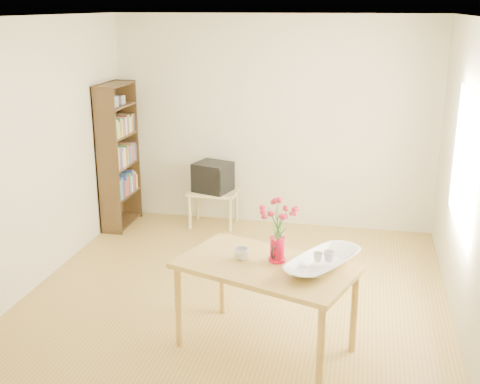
% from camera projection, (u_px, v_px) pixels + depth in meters
% --- Properties ---
extents(room, '(4.50, 4.50, 4.50)m').
position_uv_depth(room, '(236.00, 169.00, 5.31)').
color(room, '#A28039').
rests_on(room, ground).
extents(table, '(1.55, 1.18, 0.75)m').
position_uv_depth(table, '(266.00, 274.00, 4.73)').
color(table, '#B78E3E').
rests_on(table, ground).
extents(tv_stand, '(0.60, 0.45, 0.46)m').
position_uv_depth(tv_stand, '(213.00, 196.00, 7.57)').
color(tv_stand, tan).
rests_on(tv_stand, ground).
extents(bookshelf, '(0.28, 0.70, 1.80)m').
position_uv_depth(bookshelf, '(119.00, 161.00, 7.45)').
color(bookshelf, black).
rests_on(bookshelf, ground).
extents(pitcher, '(0.14, 0.21, 0.21)m').
position_uv_depth(pitcher, '(277.00, 250.00, 4.74)').
color(pitcher, red).
rests_on(pitcher, table).
extents(flowers, '(0.23, 0.23, 0.33)m').
position_uv_depth(flowers, '(278.00, 219.00, 4.66)').
color(flowers, '#C42E44').
rests_on(flowers, pitcher).
extents(mug, '(0.12, 0.12, 0.09)m').
position_uv_depth(mug, '(242.00, 254.00, 4.79)').
color(mug, white).
rests_on(mug, table).
extents(bowl, '(0.70, 0.70, 0.49)m').
position_uv_depth(bowl, '(324.00, 238.00, 4.59)').
color(bowl, white).
rests_on(bowl, table).
extents(teacup_a, '(0.09, 0.09, 0.06)m').
position_uv_depth(teacup_a, '(318.00, 243.00, 4.61)').
color(teacup_a, white).
rests_on(teacup_a, bowl).
extents(teacup_b, '(0.10, 0.10, 0.07)m').
position_uv_depth(teacup_b, '(330.00, 243.00, 4.61)').
color(teacup_b, white).
rests_on(teacup_b, bowl).
extents(television, '(0.51, 0.49, 0.36)m').
position_uv_depth(television, '(213.00, 176.00, 7.50)').
color(television, black).
rests_on(television, tv_stand).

